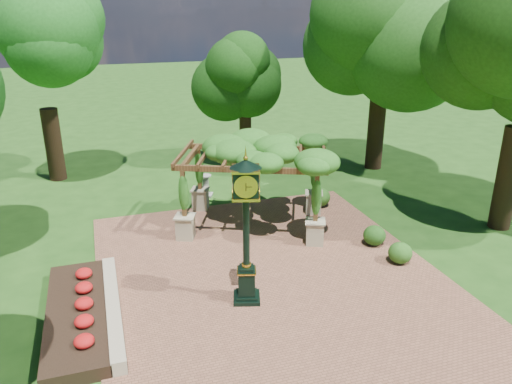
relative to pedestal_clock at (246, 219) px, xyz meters
name	(u,v)px	position (x,y,z in m)	size (l,w,h in m)	color
ground	(283,295)	(1.07, -0.04, -2.47)	(120.00, 120.00, 0.00)	#1E4714
brick_plaza	(271,277)	(1.07, 0.96, -2.45)	(10.00, 12.00, 0.04)	brown
border_wall	(113,308)	(-3.53, 0.46, -2.27)	(0.35, 5.00, 0.40)	#C6B793
flower_bed	(77,315)	(-4.43, 0.46, -2.29)	(1.50, 5.00, 0.36)	red
pedestal_clock	(246,219)	(0.00, 0.00, 0.00)	(1.01, 1.01, 4.13)	black
pergola	(253,156)	(1.69, 4.69, 0.20)	(6.01, 4.98, 3.25)	#B7AE88
sundial	(206,187)	(0.70, 8.20, -2.06)	(0.68, 0.68, 0.93)	#9A9A92
shrub_front	(400,253)	(5.20, 0.53, -2.10)	(0.74, 0.74, 0.67)	#275919
shrub_mid	(374,235)	(5.08, 1.88, -2.09)	(0.75, 0.75, 0.68)	#1E4714
shrub_back	(320,197)	(4.78, 5.60, -2.05)	(0.84, 0.84, 0.76)	#2B5E1B
tree_west_far	(39,50)	(-5.39, 12.49, 3.37)	(4.11, 4.11, 8.55)	#321F13
tree_north	(245,69)	(3.63, 12.04, 2.29)	(3.01, 3.01, 6.98)	#332014
tree_east_far	(386,12)	(9.50, 9.47, 4.85)	(5.08, 5.08, 10.67)	black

